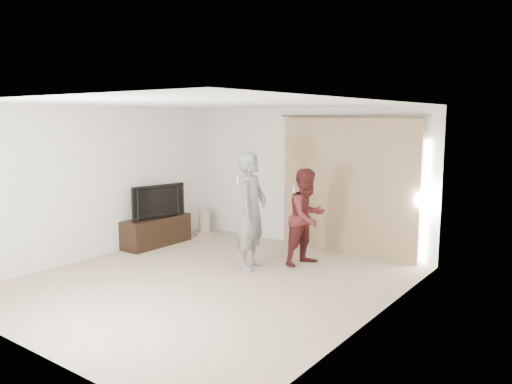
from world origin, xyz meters
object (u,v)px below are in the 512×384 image
tv (155,201)px  person_woman (307,217)px  tv_console (156,231)px  person_man (252,211)px

tv → person_woman: 3.02m
person_woman → tv: bearing=-168.6°
tv_console → tv: (0.00, 0.00, 0.59)m
tv → person_man: (2.36, -0.12, 0.09)m
tv_console → tv: size_ratio=1.27×
tv → person_woman: bearing=-67.4°
tv_console → person_man: 2.45m
person_woman → tv_console: bearing=-168.6°
person_man → person_woman: 0.94m
tv → person_man: 2.36m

